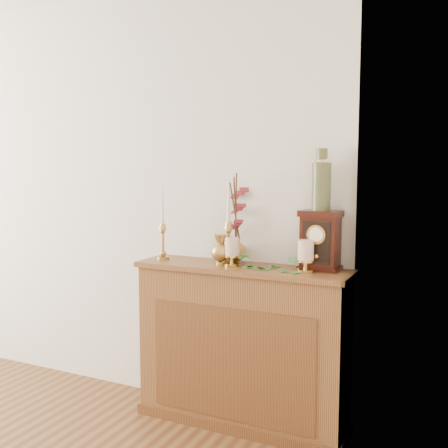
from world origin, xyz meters
The scene contains 10 objects.
console_shelf centered at (1.40, 2.10, 0.44)m, with size 1.24×0.34×0.93m.
candlestick_left centered at (0.89, 2.08, 1.08)m, with size 0.07×0.07×0.45m.
candlestick_center centered at (1.30, 2.14, 1.09)m, with size 0.08×0.08×0.49m.
bud_vase centered at (1.28, 2.07, 1.02)m, with size 0.11×0.11×0.17m.
ginger_jar centered at (1.33, 2.20, 1.16)m, with size 0.21×0.23×0.52m.
pillar_candle_left centered at (1.35, 2.06, 1.02)m, with size 0.09×0.09×0.17m.
pillar_candle_right centered at (1.78, 2.07, 1.03)m, with size 0.09×0.09×0.18m.
ivy_garland centered at (1.53, 2.08, 0.94)m, with size 0.47×0.18×0.08m.
mantel_clock centered at (1.83, 2.17, 1.09)m, with size 0.22×0.16×0.32m.
ceramic_vase centered at (1.83, 2.18, 1.40)m, with size 0.10×0.10×0.33m.
Camera 1 is at (2.57, -0.57, 1.47)m, focal length 42.00 mm.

